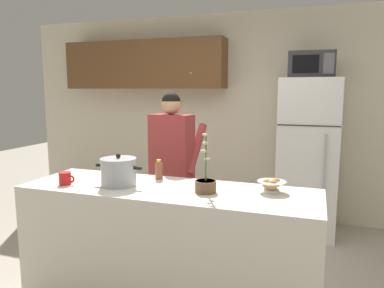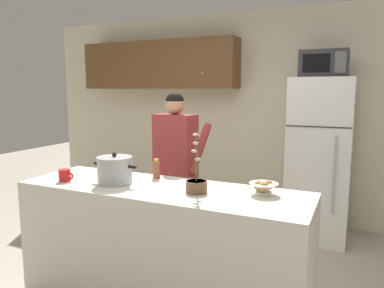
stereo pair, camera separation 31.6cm
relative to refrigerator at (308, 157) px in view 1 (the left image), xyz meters
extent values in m
cube|color=beige|center=(-0.93, 0.45, 0.42)|extent=(6.00, 0.12, 2.60)
cube|color=brown|center=(-2.13, 0.22, 1.08)|extent=(2.21, 0.34, 0.62)
sphere|color=gold|center=(-1.41, 0.05, 0.96)|extent=(0.03, 0.03, 0.03)
cube|color=silver|center=(-0.93, -1.85, -0.42)|extent=(2.20, 0.68, 0.92)
cube|color=white|center=(0.00, 0.00, 0.00)|extent=(0.64, 0.64, 1.76)
cube|color=#333333|center=(0.00, -0.32, 0.39)|extent=(0.63, 0.01, 0.01)
cylinder|color=#B2B2B7|center=(0.18, -0.35, -0.09)|extent=(0.02, 0.02, 0.79)
cube|color=#2D2D30|center=(0.00, -0.02, 1.02)|extent=(0.48, 0.36, 0.28)
cube|color=black|center=(-0.06, -0.20, 1.02)|extent=(0.26, 0.01, 0.18)
cube|color=#59595B|center=(0.17, -0.20, 1.02)|extent=(0.11, 0.01, 0.21)
cylinder|color=#726656|center=(-1.16, -1.06, -0.49)|extent=(0.11, 0.11, 0.78)
cylinder|color=#726656|center=(-1.30, -1.04, -0.49)|extent=(0.11, 0.11, 0.78)
cube|color=#993333|center=(-1.23, -1.05, 0.21)|extent=(0.43, 0.26, 0.62)
sphere|color=tan|center=(-1.23, -1.05, 0.62)|extent=(0.19, 0.19, 0.19)
sphere|color=black|center=(-1.23, -1.05, 0.64)|extent=(0.18, 0.18, 0.18)
cylinder|color=#993333|center=(-1.01, -0.97, 0.19)|extent=(0.13, 0.38, 0.48)
cylinder|color=#993333|center=(-1.41, -0.90, 0.19)|extent=(0.13, 0.38, 0.48)
cylinder|color=#ADAFB5|center=(-1.31, -1.89, 0.13)|extent=(0.26, 0.26, 0.19)
cylinder|color=#ADAFB5|center=(-1.31, -1.89, 0.24)|extent=(0.27, 0.27, 0.02)
sphere|color=black|center=(-1.31, -1.89, 0.26)|extent=(0.04, 0.04, 0.04)
cube|color=black|center=(-1.48, -1.89, 0.18)|extent=(0.06, 0.02, 0.02)
cube|color=black|center=(-1.15, -1.89, 0.18)|extent=(0.06, 0.02, 0.02)
cylinder|color=red|center=(-1.71, -2.01, 0.09)|extent=(0.09, 0.09, 0.10)
torus|color=red|center=(-1.66, -2.01, 0.09)|extent=(0.06, 0.01, 0.06)
cylinder|color=white|center=(-0.20, -1.72, 0.05)|extent=(0.11, 0.11, 0.02)
cone|color=white|center=(-0.20, -1.72, 0.09)|extent=(0.20, 0.20, 0.06)
sphere|color=tan|center=(-0.23, -1.74, 0.10)|extent=(0.07, 0.07, 0.07)
sphere|color=tan|center=(-0.17, -1.69, 0.10)|extent=(0.07, 0.07, 0.07)
sphere|color=tan|center=(-0.19, -1.75, 0.10)|extent=(0.07, 0.07, 0.07)
cylinder|color=brown|center=(-1.11, -1.62, 0.10)|extent=(0.06, 0.06, 0.13)
cone|color=brown|center=(-1.11, -1.62, 0.18)|extent=(0.06, 0.06, 0.02)
cylinder|color=gold|center=(-1.11, -1.62, 0.19)|extent=(0.03, 0.03, 0.02)
cylinder|color=brown|center=(-0.64, -1.87, 0.08)|extent=(0.15, 0.15, 0.09)
cylinder|color=#38281E|center=(-0.64, -1.87, 0.12)|extent=(0.14, 0.14, 0.01)
cylinder|color=#4C7238|center=(-0.64, -1.87, 0.30)|extent=(0.01, 0.02, 0.34)
ellipsoid|color=beige|center=(-0.63, -1.87, 0.28)|extent=(0.04, 0.03, 0.02)
ellipsoid|color=beige|center=(-0.65, -1.88, 0.34)|extent=(0.04, 0.03, 0.02)
ellipsoid|color=beige|center=(-0.64, -1.88, 0.39)|extent=(0.04, 0.03, 0.02)
ellipsoid|color=beige|center=(-0.64, -1.88, 0.45)|extent=(0.04, 0.03, 0.02)
camera|label=1|loc=(0.08, -4.26, 0.75)|focal=34.16mm
camera|label=2|loc=(0.38, -4.14, 0.75)|focal=34.16mm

